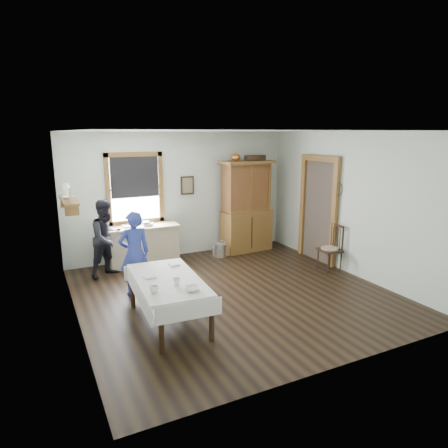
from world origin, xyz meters
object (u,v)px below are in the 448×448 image
object	(u,v)px
pail	(220,250)
figure_dark	(107,241)
china_hutch	(247,206)
wicker_basket	(222,251)
spindle_chair	(330,248)
woman_blue	(135,257)
dining_table	(168,301)
work_counter	(144,245)

from	to	relation	value
pail	figure_dark	distance (m)	2.49
pail	china_hutch	bearing A→B (deg)	14.21
wicker_basket	figure_dark	distance (m)	2.56
china_hutch	spindle_chair	xyz separation A→B (m)	(0.79, -1.96, -0.57)
spindle_chair	woman_blue	xyz separation A→B (m)	(-3.73, 0.51, 0.20)
dining_table	wicker_basket	distance (m)	3.31
work_counter	wicker_basket	size ratio (longest dim) A/B	4.18
china_hutch	woman_blue	xyz separation A→B (m)	(-2.95, -1.45, -0.37)
china_hutch	pail	bearing A→B (deg)	-169.53
china_hutch	woman_blue	world-z (taller)	china_hutch
woman_blue	figure_dark	distance (m)	1.16
spindle_chair	wicker_basket	xyz separation A→B (m)	(-1.48, 1.81, -0.36)
dining_table	spindle_chair	size ratio (longest dim) A/B	1.83
figure_dark	wicker_basket	bearing A→B (deg)	-23.55
dining_table	woman_blue	bearing A→B (deg)	97.09
dining_table	figure_dark	distance (m)	2.45
spindle_chair	china_hutch	bearing A→B (deg)	116.15
dining_table	spindle_chair	world-z (taller)	spindle_chair
spindle_chair	wicker_basket	bearing A→B (deg)	133.71
work_counter	figure_dark	world-z (taller)	figure_dark
woman_blue	figure_dark	world-z (taller)	figure_dark
figure_dark	dining_table	bearing A→B (deg)	-107.91
pail	figure_dark	bearing A→B (deg)	-177.08
work_counter	figure_dark	xyz separation A→B (m)	(-0.78, -0.35, 0.27)
work_counter	figure_dark	distance (m)	0.90
work_counter	spindle_chair	xyz separation A→B (m)	(3.19, -2.00, 0.05)
spindle_chair	pail	distance (m)	2.37
work_counter	spindle_chair	distance (m)	3.77
spindle_chair	figure_dark	size ratio (longest dim) A/B	0.68
china_hutch	figure_dark	distance (m)	3.22
dining_table	figure_dark	xyz separation A→B (m)	(-0.39, 2.39, 0.34)
spindle_chair	woman_blue	world-z (taller)	woman_blue
wicker_basket	figure_dark	xyz separation A→B (m)	(-2.49, -0.16, 0.58)
pail	wicker_basket	world-z (taller)	pail
wicker_basket	woman_blue	world-z (taller)	woman_blue
work_counter	woman_blue	distance (m)	1.60
spindle_chair	wicker_basket	distance (m)	2.36
wicker_basket	pail	bearing A→B (deg)	-149.65
pail	wicker_basket	xyz separation A→B (m)	(0.06, 0.04, -0.04)
work_counter	wicker_basket	bearing A→B (deg)	-5.26
spindle_chair	figure_dark	world-z (taller)	figure_dark
china_hutch	figure_dark	size ratio (longest dim) A/B	1.52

